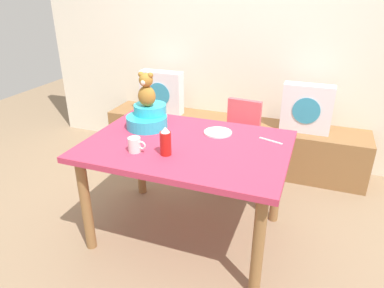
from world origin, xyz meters
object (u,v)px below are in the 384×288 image
(dining_table, at_px, (187,156))
(teddy_bear, at_px, (146,90))
(highchair, at_px, (238,134))
(dinner_plate_near, at_px, (218,132))
(coffee_mug, at_px, (135,145))
(ketchup_bottle, at_px, (166,142))
(infant_seat_teal, at_px, (148,118))
(pillow_floral_right, at_px, (307,108))
(pillow_floral_left, at_px, (162,93))

(dining_table, distance_m, teddy_bear, 0.56)
(highchair, relative_size, dinner_plate_near, 3.95)
(coffee_mug, bearing_deg, teddy_bear, 105.74)
(ketchup_bottle, bearing_deg, infant_seat_teal, 129.57)
(pillow_floral_right, height_order, ketchup_bottle, ketchup_bottle)
(infant_seat_teal, bearing_deg, teddy_bear, -90.00)
(dining_table, distance_m, infant_seat_teal, 0.45)
(pillow_floral_right, distance_m, highchair, 0.69)
(ketchup_bottle, bearing_deg, dinner_plate_near, 64.88)
(pillow_floral_left, xyz_separation_m, teddy_bear, (0.37, -1.03, 0.34))
(highchair, bearing_deg, teddy_bear, -131.90)
(teddy_bear, bearing_deg, dinner_plate_near, 6.51)
(dining_table, bearing_deg, dinner_plate_near, 58.17)
(highchair, bearing_deg, coffee_mug, -112.96)
(pillow_floral_right, distance_m, ketchup_bottle, 1.61)
(highchair, distance_m, dinner_plate_near, 0.60)
(coffee_mug, bearing_deg, infant_seat_teal, 105.72)
(ketchup_bottle, xyz_separation_m, dinner_plate_near, (0.21, 0.44, -0.08))
(dining_table, bearing_deg, infant_seat_teal, 154.78)
(dining_table, height_order, dinner_plate_near, dinner_plate_near)
(highchair, xyz_separation_m, ketchup_bottle, (-0.23, -0.99, 0.31))
(pillow_floral_left, relative_size, infant_seat_teal, 1.33)
(dinner_plate_near, bearing_deg, highchair, 87.03)
(pillow_floral_right, xyz_separation_m, infant_seat_teal, (-1.07, -1.03, 0.13))
(pillow_floral_right, bearing_deg, ketchup_bottle, -118.27)
(dinner_plate_near, bearing_deg, teddy_bear, -173.49)
(pillow_floral_left, xyz_separation_m, pillow_floral_right, (1.45, 0.00, 0.00))
(pillow_floral_right, xyz_separation_m, ketchup_bottle, (-0.76, -1.41, 0.15))
(pillow_floral_right, height_order, highchair, pillow_floral_right)
(highchair, bearing_deg, dinner_plate_near, -92.97)
(infant_seat_teal, distance_m, dinner_plate_near, 0.53)
(coffee_mug, bearing_deg, dinner_plate_near, 49.29)
(pillow_floral_left, bearing_deg, coffee_mug, -71.25)
(dinner_plate_near, bearing_deg, coffee_mug, -130.71)
(pillow_floral_left, xyz_separation_m, ketchup_bottle, (0.69, -1.41, 0.15))
(dining_table, distance_m, dinner_plate_near, 0.30)
(ketchup_bottle, relative_size, dinner_plate_near, 0.92)
(pillow_floral_left, distance_m, dinner_plate_near, 1.32)
(pillow_floral_right, relative_size, infant_seat_teal, 1.33)
(pillow_floral_right, distance_m, dinner_plate_near, 1.12)
(ketchup_bottle, bearing_deg, teddy_bear, 129.61)
(coffee_mug, bearing_deg, highchair, 67.04)
(pillow_floral_left, height_order, teddy_bear, teddy_bear)
(dining_table, relative_size, ketchup_bottle, 7.27)
(coffee_mug, relative_size, dinner_plate_near, 0.60)
(teddy_bear, distance_m, coffee_mug, 0.49)
(infant_seat_teal, distance_m, coffee_mug, 0.43)
(highchair, relative_size, coffee_mug, 6.58)
(dining_table, distance_m, coffee_mug, 0.38)
(ketchup_bottle, bearing_deg, highchair, 76.69)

